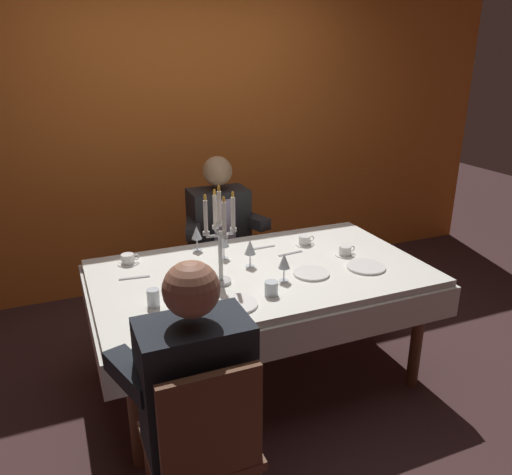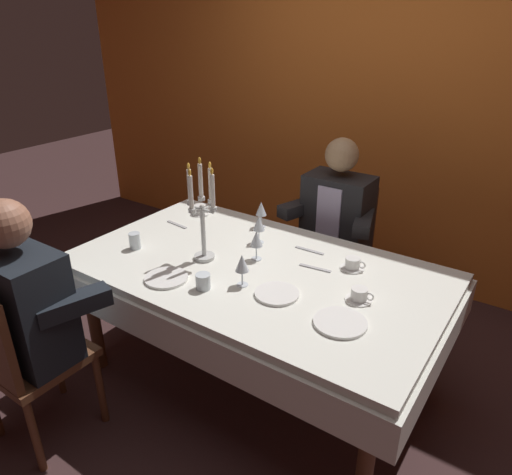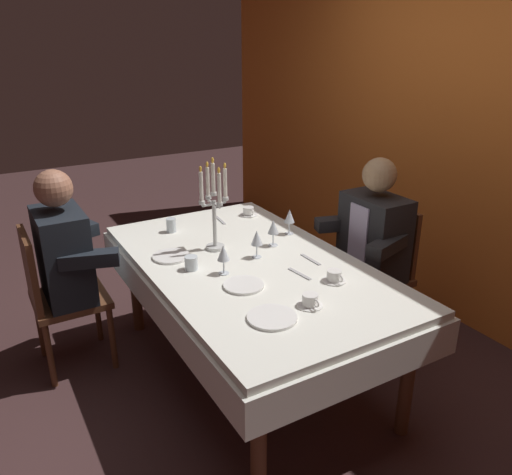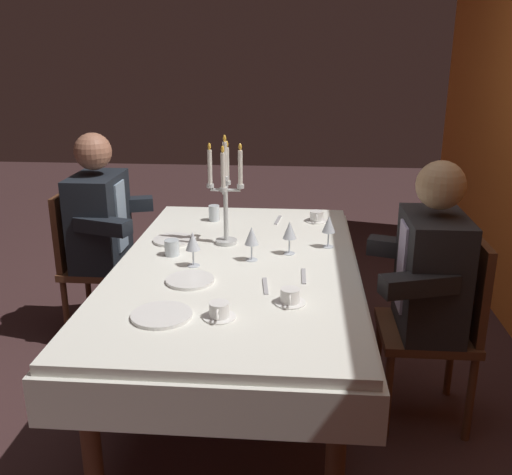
{
  "view_description": "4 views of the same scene",
  "coord_description": "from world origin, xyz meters",
  "px_view_note": "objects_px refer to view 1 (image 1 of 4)",
  "views": [
    {
      "loc": [
        -1.05,
        -2.45,
        1.93
      ],
      "look_at": [
        0.02,
        0.11,
        0.9
      ],
      "focal_mm": 35.21,
      "sensor_mm": 36.0,
      "label": 1
    },
    {
      "loc": [
        1.22,
        -1.76,
        1.91
      ],
      "look_at": [
        -0.07,
        0.11,
        0.84
      ],
      "focal_mm": 33.2,
      "sensor_mm": 36.0,
      "label": 2
    },
    {
      "loc": [
        2.25,
        -1.27,
        1.92
      ],
      "look_at": [
        0.01,
        0.03,
        0.89
      ],
      "focal_mm": 35.65,
      "sensor_mm": 36.0,
      "label": 3
    },
    {
      "loc": [
        2.47,
        0.29,
        1.69
      ],
      "look_at": [
        0.02,
        0.09,
        0.87
      ],
      "focal_mm": 40.16,
      "sensor_mm": 36.0,
      "label": 4
    }
  ],
  "objects_px": {
    "seated_diner_1": "(219,224)",
    "dinner_plate_0": "(237,304)",
    "wine_glass_1": "(250,248)",
    "wine_glass_2": "(197,233)",
    "candelabra": "(220,239)",
    "water_tumbler_0": "(153,298)",
    "water_tumbler_1": "(271,288)",
    "coffee_cup_0": "(345,251)",
    "wine_glass_3": "(224,241)",
    "dining_table": "(260,288)",
    "wine_glass_0": "(284,262)",
    "coffee_cup_1": "(305,241)",
    "dinner_plate_1": "(311,273)",
    "dinner_plate_2": "(366,267)",
    "seated_diner_0": "(196,384)",
    "coffee_cup_2": "(128,260)"
  },
  "relations": [
    {
      "from": "water_tumbler_1",
      "to": "dinner_plate_1",
      "type": "bearing_deg",
      "value": 24.99
    },
    {
      "from": "dinner_plate_0",
      "to": "water_tumbler_1",
      "type": "distance_m",
      "value": 0.21
    },
    {
      "from": "coffee_cup_2",
      "to": "seated_diner_0",
      "type": "bearing_deg",
      "value": -87.75
    },
    {
      "from": "coffee_cup_0",
      "to": "wine_glass_3",
      "type": "bearing_deg",
      "value": 161.17
    },
    {
      "from": "water_tumbler_1",
      "to": "wine_glass_3",
      "type": "bearing_deg",
      "value": 96.49
    },
    {
      "from": "wine_glass_1",
      "to": "wine_glass_2",
      "type": "xyz_separation_m",
      "value": [
        -0.22,
        0.36,
        0.0
      ]
    },
    {
      "from": "dinner_plate_2",
      "to": "coffee_cup_1",
      "type": "relative_size",
      "value": 1.73
    },
    {
      "from": "dinner_plate_0",
      "to": "coffee_cup_1",
      "type": "height_order",
      "value": "coffee_cup_1"
    },
    {
      "from": "wine_glass_1",
      "to": "candelabra",
      "type": "bearing_deg",
      "value": -147.06
    },
    {
      "from": "water_tumbler_0",
      "to": "coffee_cup_1",
      "type": "bearing_deg",
      "value": 22.97
    },
    {
      "from": "wine_glass_3",
      "to": "wine_glass_2",
      "type": "bearing_deg",
      "value": 120.6
    },
    {
      "from": "wine_glass_1",
      "to": "seated_diner_1",
      "type": "distance_m",
      "value": 0.83
    },
    {
      "from": "dinner_plate_0",
      "to": "water_tumbler_0",
      "type": "relative_size",
      "value": 2.36
    },
    {
      "from": "coffee_cup_0",
      "to": "coffee_cup_1",
      "type": "relative_size",
      "value": 1.0
    },
    {
      "from": "wine_glass_2",
      "to": "dinner_plate_1",
      "type": "bearing_deg",
      "value": -50.71
    },
    {
      "from": "wine_glass_1",
      "to": "water_tumbler_0",
      "type": "bearing_deg",
      "value": -156.59
    },
    {
      "from": "seated_diner_1",
      "to": "dinner_plate_0",
      "type": "bearing_deg",
      "value": -104.64
    },
    {
      "from": "candelabra",
      "to": "water_tumbler_1",
      "type": "xyz_separation_m",
      "value": [
        0.19,
        -0.24,
        -0.22
      ]
    },
    {
      "from": "dining_table",
      "to": "seated_diner_0",
      "type": "xyz_separation_m",
      "value": [
        -0.64,
        -0.89,
        0.11
      ]
    },
    {
      "from": "seated_diner_1",
      "to": "coffee_cup_2",
      "type": "bearing_deg",
      "value": -145.69
    },
    {
      "from": "water_tumbler_1",
      "to": "candelabra",
      "type": "bearing_deg",
      "value": 129.1
    },
    {
      "from": "water_tumbler_0",
      "to": "coffee_cup_0",
      "type": "distance_m",
      "value": 1.25
    },
    {
      "from": "seated_diner_0",
      "to": "dinner_plate_1",
      "type": "bearing_deg",
      "value": 38.83
    },
    {
      "from": "wine_glass_0",
      "to": "wine_glass_2",
      "type": "height_order",
      "value": "same"
    },
    {
      "from": "dinner_plate_2",
      "to": "candelabra",
      "type": "bearing_deg",
      "value": 171.19
    },
    {
      "from": "wine_glass_0",
      "to": "coffee_cup_0",
      "type": "bearing_deg",
      "value": 20.14
    },
    {
      "from": "wine_glass_1",
      "to": "wine_glass_2",
      "type": "relative_size",
      "value": 1.0
    },
    {
      "from": "dining_table",
      "to": "wine_glass_1",
      "type": "relative_size",
      "value": 11.83
    },
    {
      "from": "dinner_plate_0",
      "to": "coffee_cup_0",
      "type": "bearing_deg",
      "value": 22.51
    },
    {
      "from": "coffee_cup_0",
      "to": "coffee_cup_1",
      "type": "bearing_deg",
      "value": 119.43
    },
    {
      "from": "candelabra",
      "to": "coffee_cup_1",
      "type": "height_order",
      "value": "candelabra"
    },
    {
      "from": "wine_glass_0",
      "to": "coffee_cup_0",
      "type": "relative_size",
      "value": 1.24
    },
    {
      "from": "dinner_plate_2",
      "to": "water_tumbler_1",
      "type": "distance_m",
      "value": 0.67
    },
    {
      "from": "dinner_plate_1",
      "to": "coffee_cup_1",
      "type": "bearing_deg",
      "value": 66.77
    },
    {
      "from": "dining_table",
      "to": "wine_glass_0",
      "type": "xyz_separation_m",
      "value": [
        0.06,
        -0.19,
        0.23
      ]
    },
    {
      "from": "water_tumbler_0",
      "to": "water_tumbler_1",
      "type": "height_order",
      "value": "water_tumbler_0"
    },
    {
      "from": "water_tumbler_1",
      "to": "seated_diner_1",
      "type": "height_order",
      "value": "seated_diner_1"
    },
    {
      "from": "dinner_plate_0",
      "to": "wine_glass_3",
      "type": "bearing_deg",
      "value": 76.63
    },
    {
      "from": "wine_glass_3",
      "to": "wine_glass_0",
      "type": "bearing_deg",
      "value": -65.39
    },
    {
      "from": "dinner_plate_2",
      "to": "wine_glass_3",
      "type": "height_order",
      "value": "wine_glass_3"
    },
    {
      "from": "wine_glass_2",
      "to": "coffee_cup_2",
      "type": "xyz_separation_m",
      "value": [
        -0.44,
        -0.05,
        -0.09
      ]
    },
    {
      "from": "wine_glass_2",
      "to": "wine_glass_3",
      "type": "bearing_deg",
      "value": -59.4
    },
    {
      "from": "wine_glass_3",
      "to": "water_tumbler_0",
      "type": "xyz_separation_m",
      "value": [
        -0.52,
        -0.44,
        -0.07
      ]
    },
    {
      "from": "dinner_plate_0",
      "to": "water_tumbler_1",
      "type": "relative_size",
      "value": 2.8
    },
    {
      "from": "coffee_cup_1",
      "to": "dinner_plate_1",
      "type": "bearing_deg",
      "value": -113.23
    },
    {
      "from": "water_tumbler_1",
      "to": "coffee_cup_0",
      "type": "xyz_separation_m",
      "value": [
        0.65,
        0.32,
        -0.01
      ]
    },
    {
      "from": "dinner_plate_0",
      "to": "coffee_cup_0",
      "type": "relative_size",
      "value": 1.61
    },
    {
      "from": "dining_table",
      "to": "wine_glass_3",
      "type": "bearing_deg",
      "value": 120.23
    },
    {
      "from": "dinner_plate_0",
      "to": "wine_glass_0",
      "type": "relative_size",
      "value": 1.3
    },
    {
      "from": "wine_glass_2",
      "to": "seated_diner_1",
      "type": "height_order",
      "value": "seated_diner_1"
    }
  ]
}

